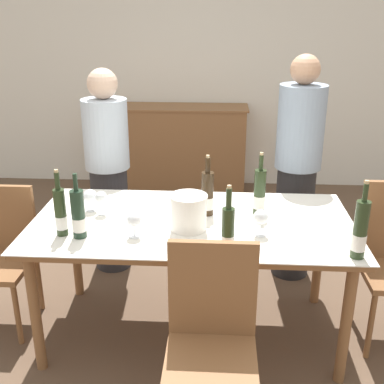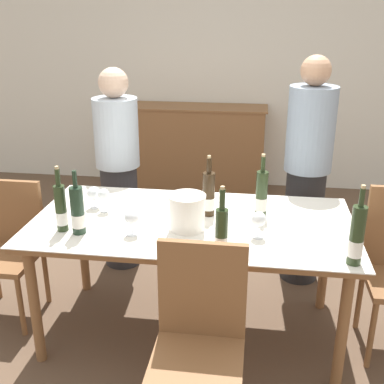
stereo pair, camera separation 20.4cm
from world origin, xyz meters
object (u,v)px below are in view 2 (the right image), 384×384
wine_glass_2 (132,218)px  wine_bottle_0 (357,237)px  ice_bucket (187,211)px  wine_bottle_4 (209,195)px  wine_glass_3 (94,194)px  person_host (118,171)px  wine_bottle_5 (261,195)px  chair_near_front (199,332)px  wine_bottle_2 (78,212)px  person_guest_left (307,174)px  wine_bottle_3 (61,209)px  dining_table (192,231)px  sideboard_cabinet (195,148)px  wine_bottle_1 (221,233)px  wine_glass_1 (104,195)px  chair_left_end (8,241)px  wine_glass_0 (259,220)px

wine_glass_2 → wine_bottle_0: bearing=-8.1°
ice_bucket → wine_bottle_4: size_ratio=0.57×
ice_bucket → wine_glass_3: ice_bucket is taller
person_host → wine_bottle_5: bearing=-32.7°
chair_near_front → wine_bottle_2: bearing=147.8°
wine_bottle_2 → person_guest_left: person_guest_left is taller
ice_bucket → wine_bottle_3: 0.70m
dining_table → wine_bottle_2: (-0.59, -0.25, 0.20)m
sideboard_cabinet → chair_near_front: 3.34m
dining_table → wine_glass_3: size_ratio=13.54×
wine_bottle_4 → person_host: 1.06m
sideboard_cabinet → wine_bottle_1: 3.07m
wine_glass_1 → chair_left_end: bearing=178.3°
wine_bottle_1 → wine_glass_2: size_ratio=2.62×
wine_bottle_4 → wine_bottle_3: bearing=-157.3°
wine_bottle_1 → wine_bottle_3: (-0.90, 0.17, 0.00)m
wine_bottle_2 → wine_bottle_5: (0.99, 0.37, 0.01)m
wine_glass_0 → person_host: bearing=137.4°
wine_glass_3 → chair_near_front: size_ratio=0.15×
chair_near_front → person_host: 1.75m
wine_glass_0 → person_host: (-1.07, 0.98, -0.10)m
wine_bottle_2 → chair_near_front: 0.94m
ice_bucket → wine_glass_1: (-0.54, 0.18, -0.00)m
wine_bottle_0 → dining_table: bearing=155.4°
wine_glass_2 → chair_near_front: size_ratio=0.15×
wine_glass_2 → wine_bottle_1: bearing=-18.7°
ice_bucket → wine_glass_3: 0.65m
dining_table → wine_bottle_2: wine_bottle_2 is taller
dining_table → wine_bottle_0: size_ratio=4.61×
wine_bottle_1 → person_guest_left: bearing=66.6°
person_host → wine_glass_1: bearing=-79.9°
wine_glass_1 → wine_bottle_1: bearing=-31.6°
wine_glass_2 → wine_bottle_3: bearing=-179.9°
wine_bottle_0 → person_host: (-1.53, 1.21, -0.14)m
chair_near_front → chair_left_end: chair_near_front is taller
chair_left_end → person_host: bearing=53.1°
dining_table → person_guest_left: size_ratio=1.13×
ice_bucket → person_guest_left: size_ratio=0.13×
chair_near_front → wine_glass_2: bearing=132.1°
ice_bucket → wine_bottle_4: (0.10, 0.21, 0.02)m
wine_bottle_5 → wine_bottle_1: bearing=-110.2°
sideboard_cabinet → wine_glass_1: (-0.21, -2.53, 0.40)m
sideboard_cabinet → wine_glass_0: size_ratio=10.52×
wine_bottle_4 → person_guest_left: person_guest_left is taller
sideboard_cabinet → ice_bucket: ice_bucket is taller
dining_table → person_guest_left: person_guest_left is taller
wine_glass_2 → sideboard_cabinet: bearing=90.7°
wine_bottle_0 → chair_left_end: bearing=167.1°
dining_table → wine_bottle_0: wine_bottle_0 is taller
wine_glass_0 → chair_near_front: chair_near_front is taller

